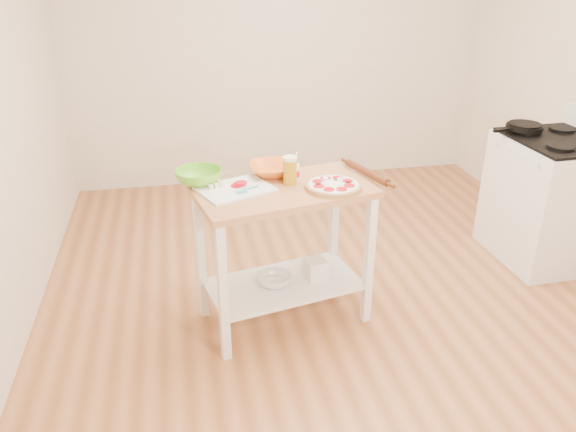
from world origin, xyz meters
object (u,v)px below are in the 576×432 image
(pizza, at_px, (333,185))
(yogurt_tub, at_px, (292,173))
(beer_pint, at_px, (290,170))
(knife, at_px, (209,181))
(skillet, at_px, (524,127))
(green_bowl, at_px, (199,177))
(gas_stove, at_px, (549,199))
(shelf_bin, at_px, (315,269))
(rolling_pin, at_px, (367,173))
(prep_island, at_px, (284,228))
(orange_bowl, at_px, (273,169))
(spatula, at_px, (246,190))
(shelf_glass_bowl, at_px, (275,280))
(cutting_board, at_px, (235,189))

(pizza, relative_size, yogurt_tub, 1.81)
(beer_pint, bearing_deg, knife, 168.53)
(pizza, height_order, knife, pizza)
(skillet, height_order, green_bowl, skillet)
(gas_stove, bearing_deg, shelf_bin, -169.67)
(gas_stove, relative_size, shelf_bin, 8.82)
(green_bowl, bearing_deg, yogurt_tub, -7.31)
(rolling_pin, bearing_deg, pizza, -150.95)
(prep_island, relative_size, pizza, 3.33)
(orange_bowl, bearing_deg, rolling_pin, -14.19)
(skillet, xyz_separation_m, green_bowl, (-2.39, -0.46, -0.03))
(knife, distance_m, yogurt_tub, 0.50)
(prep_island, relative_size, skillet, 2.69)
(prep_island, height_order, green_bowl, green_bowl)
(rolling_pin, bearing_deg, shelf_bin, -169.34)
(spatula, relative_size, shelf_glass_bowl, 0.67)
(green_bowl, xyz_separation_m, shelf_bin, (0.68, -0.15, -0.62))
(cutting_board, bearing_deg, pizza, -30.80)
(yogurt_tub, bearing_deg, green_bowl, 172.69)
(gas_stove, xyz_separation_m, orange_bowl, (-2.11, -0.19, 0.46))
(cutting_board, bearing_deg, prep_island, -28.27)
(gas_stove, height_order, cutting_board, gas_stove)
(rolling_pin, bearing_deg, shelf_glass_bowl, -170.89)
(knife, xyz_separation_m, green_bowl, (-0.06, 0.01, 0.03))
(spatula, xyz_separation_m, shelf_glass_bowl, (0.16, 0.01, -0.62))
(pizza, height_order, yogurt_tub, yogurt_tub)
(orange_bowl, distance_m, beer_pint, 0.19)
(orange_bowl, bearing_deg, pizza, -42.43)
(pizza, height_order, shelf_bin, pizza)
(gas_stove, bearing_deg, knife, -175.54)
(gas_stove, bearing_deg, shelf_glass_bowl, -170.23)
(spatula, xyz_separation_m, green_bowl, (-0.26, 0.19, 0.03))
(prep_island, xyz_separation_m, gas_stove, (2.09, 0.41, -0.17))
(shelf_bin, bearing_deg, gas_stove, 11.78)
(spatula, bearing_deg, rolling_pin, -12.02)
(green_bowl, distance_m, rolling_pin, 1.01)
(pizza, bearing_deg, knife, 163.29)
(spatula, height_order, beer_pint, beer_pint)
(gas_stove, bearing_deg, beer_pint, -171.57)
(orange_bowl, bearing_deg, shelf_glass_bowl, -98.83)
(pizza, height_order, cutting_board, pizza)
(prep_island, bearing_deg, knife, 159.73)
(green_bowl, xyz_separation_m, yogurt_tub, (0.55, -0.07, 0.01))
(cutting_board, height_order, shelf_glass_bowl, cutting_board)
(prep_island, height_order, beer_pint, beer_pint)
(pizza, height_order, spatula, pizza)
(prep_island, xyz_separation_m, pizza, (0.28, -0.05, 0.28))
(knife, bearing_deg, yogurt_tub, -43.68)
(pizza, relative_size, spatula, 2.36)
(beer_pint, bearing_deg, pizza, -26.47)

